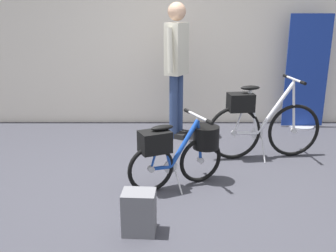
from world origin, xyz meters
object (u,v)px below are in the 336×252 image
(folding_bike_foreground, at_px, (181,149))
(visitor_near_wall, at_px, (176,62))
(floor_banner_stand, at_px, (306,78))
(display_bike_left, at_px, (259,122))
(backpack_on_floor, at_px, (139,212))

(folding_bike_foreground, xyz_separation_m, visitor_near_wall, (-0.01, 1.54, 0.63))
(floor_banner_stand, xyz_separation_m, folding_bike_foreground, (-1.85, -1.99, -0.33))
(folding_bike_foreground, relative_size, display_bike_left, 0.69)
(floor_banner_stand, relative_size, visitor_near_wall, 0.92)
(display_bike_left, distance_m, backpack_on_floor, 2.04)
(backpack_on_floor, bearing_deg, visitor_near_wall, 81.94)
(folding_bike_foreground, relative_size, visitor_near_wall, 0.53)
(floor_banner_stand, relative_size, display_bike_left, 1.21)
(display_bike_left, xyz_separation_m, visitor_near_wall, (-0.93, 0.79, 0.59))
(floor_banner_stand, bearing_deg, backpack_on_floor, -128.04)
(visitor_near_wall, xyz_separation_m, backpack_on_floor, (-0.34, -2.37, -0.85))
(display_bike_left, bearing_deg, folding_bike_foreground, -140.72)
(display_bike_left, relative_size, backpack_on_floor, 3.87)
(display_bike_left, bearing_deg, floor_banner_stand, 52.88)
(backpack_on_floor, bearing_deg, floor_banner_stand, 51.96)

